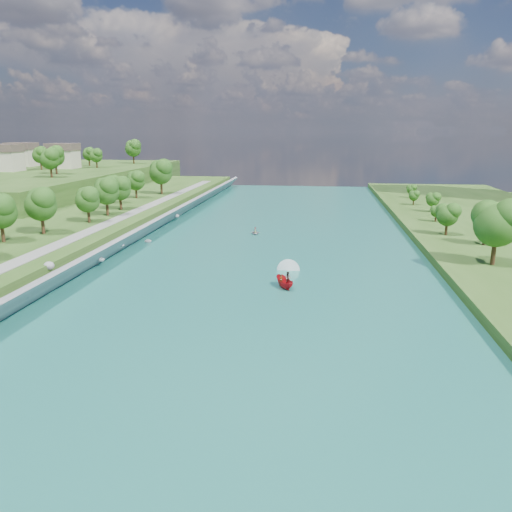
# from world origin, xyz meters

# --- Properties ---
(ground) EXTENTS (260.00, 260.00, 0.00)m
(ground) POSITION_xyz_m (0.00, 0.00, 0.00)
(ground) COLOR #2D5119
(ground) RESTS_ON ground
(river_water) EXTENTS (55.00, 240.00, 0.10)m
(river_water) POSITION_xyz_m (0.00, 20.00, 0.05)
(river_water) COLOR #17584D
(river_water) RESTS_ON ground
(ridge_west) EXTENTS (60.00, 120.00, 9.00)m
(ridge_west) POSITION_xyz_m (-82.50, 95.00, 4.50)
(ridge_west) COLOR #2D5119
(ridge_west) RESTS_ON ground
(riprap_bank) EXTENTS (4.60, 236.00, 4.20)m
(riprap_bank) POSITION_xyz_m (-25.86, 18.91, 1.81)
(riprap_bank) COLOR slate
(riprap_bank) RESTS_ON ground
(riverside_path) EXTENTS (3.00, 200.00, 0.10)m
(riverside_path) POSITION_xyz_m (-32.50, 20.00, 3.55)
(riverside_path) COLOR gray
(riverside_path) RESTS_ON berm_west
(ridge_houses) EXTENTS (29.50, 29.50, 8.40)m
(ridge_houses) POSITION_xyz_m (-88.67, 100.00, 13.31)
(ridge_houses) COLOR beige
(ridge_houses) RESTS_ON ridge_west
(trees_ridge) EXTENTS (23.99, 68.16, 10.93)m
(trees_ridge) POSITION_xyz_m (-69.21, 100.57, 13.73)
(trees_ridge) COLOR #164713
(trees_ridge) RESTS_ON ridge_west
(motorboat) EXTENTS (3.60, 19.06, 2.15)m
(motorboat) POSITION_xyz_m (4.52, 6.93, 0.82)
(motorboat) COLOR #B40E16
(motorboat) RESTS_ON river_water
(raft) EXTENTS (2.68, 3.42, 1.47)m
(raft) POSITION_xyz_m (-4.36, 42.08, 0.45)
(raft) COLOR gray
(raft) RESTS_ON river_water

